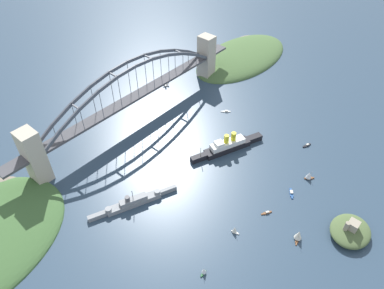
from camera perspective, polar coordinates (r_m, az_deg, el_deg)
ground_plane at (r=402.90m, az=-8.63°, el=4.14°), size 1400.00×1400.00×0.00m
harbor_arch_bridge at (r=385.54m, az=-9.08°, el=7.65°), size 301.59×18.19×69.34m
headland_west_shore at (r=522.90m, az=7.95°, el=13.74°), size 167.03×90.66×21.81m
ocean_liner at (r=357.03m, az=5.72°, el=-0.21°), size 77.50×36.28×19.99m
naval_cruiser at (r=313.15m, az=-9.43°, el=-9.08°), size 75.03×34.28×17.93m
fort_island_mid_harbor at (r=316.15m, az=24.00°, el=-12.48°), size 35.49×30.57×16.47m
seaplane_taxiing_near_bridge at (r=452.96m, az=-4.23°, el=9.53°), size 8.41×8.89×4.78m
small_boat_0 at (r=294.01m, az=6.82°, el=-13.40°), size 4.38×6.82×7.43m
small_boat_1 at (r=345.33m, az=18.20°, el=-4.71°), size 8.26×8.05×9.25m
small_boat_2 at (r=330.81m, az=15.61°, el=-7.48°), size 10.51×8.64×2.28m
small_boat_3 at (r=299.30m, az=16.68°, el=-13.69°), size 10.55×7.54×10.96m
small_boat_5 at (r=381.40m, az=17.90°, el=-0.11°), size 10.08×4.46×2.11m
small_boat_6 at (r=311.88m, az=11.86°, el=-10.62°), size 9.07×5.96×1.94m
small_boat_7 at (r=274.01m, az=1.92°, el=-19.55°), size 6.38×3.73×7.10m
small_boat_8 at (r=409.53m, az=5.44°, el=5.30°), size 8.46×9.55×2.08m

